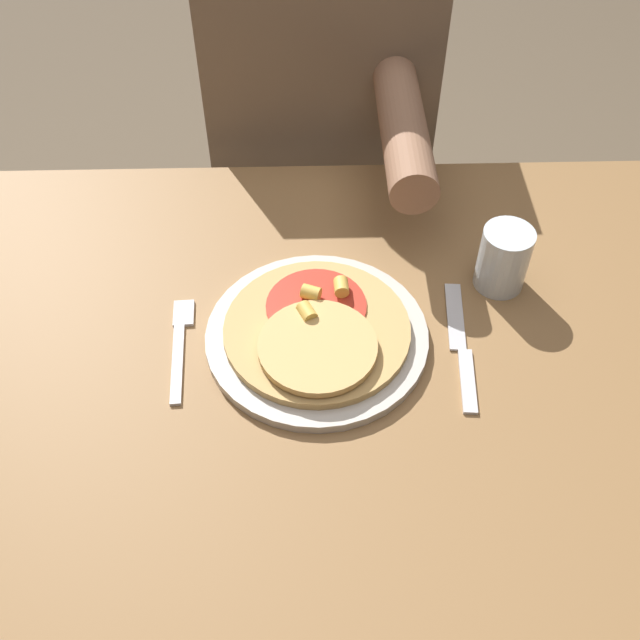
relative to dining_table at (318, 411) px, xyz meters
name	(u,v)px	position (x,y,z in m)	size (l,w,h in m)	color
ground_plane	(318,586)	(0.00, 0.00, -0.65)	(8.00, 8.00, 0.00)	brown
dining_table	(318,411)	(0.00, 0.00, 0.00)	(1.12, 0.81, 0.78)	olive
plate	(320,336)	(0.00, 0.03, 0.13)	(0.30, 0.30, 0.01)	beige
pizza	(320,331)	(0.00, 0.02, 0.15)	(0.25, 0.25, 0.04)	tan
fork	(180,342)	(-0.18, 0.03, 0.13)	(0.03, 0.18, 0.00)	silver
knife	(461,347)	(0.19, 0.01, 0.13)	(0.03, 0.22, 0.00)	silver
drinking_glass	(504,259)	(0.26, 0.13, 0.17)	(0.07, 0.07, 0.10)	silver
person_diner	(321,133)	(0.02, 0.58, 0.07)	(0.39, 0.52, 1.21)	#2D2D38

